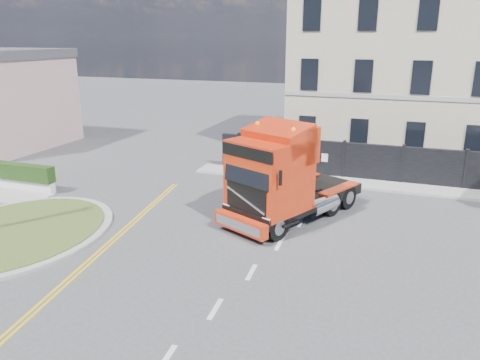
% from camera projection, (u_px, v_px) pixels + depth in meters
% --- Properties ---
extents(ground, '(120.00, 120.00, 0.00)m').
position_uv_depth(ground, '(210.00, 230.00, 18.73)').
color(ground, '#424244').
rests_on(ground, ground).
extents(traffic_island, '(6.80, 6.80, 0.17)m').
position_uv_depth(traffic_island, '(15.00, 233.00, 18.26)').
color(traffic_island, '#999893').
rests_on(traffic_island, ground).
extents(hoarding_fence, '(18.80, 0.25, 2.00)m').
position_uv_depth(hoarding_fence, '(393.00, 165.00, 24.43)').
color(hoarding_fence, black).
rests_on(hoarding_fence, ground).
extents(georgian_building, '(12.30, 10.30, 12.80)m').
position_uv_depth(georgian_building, '(396.00, 63.00, 29.96)').
color(georgian_building, '#B2A68D').
rests_on(georgian_building, ground).
extents(pavement_far, '(20.00, 1.60, 0.12)m').
position_uv_depth(pavement_far, '(379.00, 186.00, 24.08)').
color(pavement_far, '#999893').
rests_on(pavement_far, ground).
extents(truck, '(5.17, 7.22, 4.07)m').
position_uv_depth(truck, '(280.00, 180.00, 19.00)').
color(truck, black).
rests_on(truck, ground).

